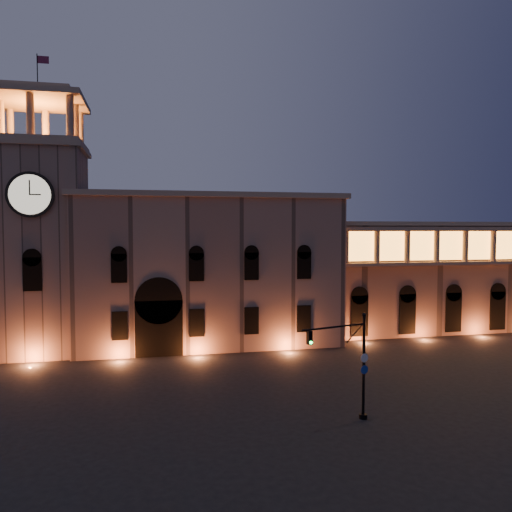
{
  "coord_description": "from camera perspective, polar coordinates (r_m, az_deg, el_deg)",
  "views": [
    {
      "loc": [
        -8.81,
        -37.3,
        13.51
      ],
      "look_at": [
        2.52,
        16.0,
        10.62
      ],
      "focal_mm": 35.0,
      "sensor_mm": 36.0,
      "label": 1
    }
  ],
  "objects": [
    {
      "name": "ground",
      "position": [
        40.64,
        1.27,
        -16.38
      ],
      "size": [
        160.0,
        160.0,
        0.0
      ],
      "primitive_type": "plane",
      "color": "black",
      "rests_on": "ground"
    },
    {
      "name": "government_building",
      "position": [
        59.81,
        -5.5,
        -1.52
      ],
      "size": [
        30.8,
        12.8,
        17.6
      ],
      "color": "#8A695A",
      "rests_on": "ground"
    },
    {
      "name": "clock_tower",
      "position": [
        59.45,
        -23.35,
        1.82
      ],
      "size": [
        9.8,
        9.8,
        32.4
      ],
      "color": "#8A695A",
      "rests_on": "ground"
    },
    {
      "name": "colonnade_wing",
      "position": [
        73.84,
        21.62,
        -1.97
      ],
      "size": [
        40.6,
        11.5,
        14.5
      ],
      "color": "#846454",
      "rests_on": "ground"
    },
    {
      "name": "traffic_light",
      "position": [
        36.48,
        11.06,
        -12.12
      ],
      "size": [
        5.38,
        1.79,
        7.63
      ],
      "rotation": [
        0.0,
        0.0,
        0.28
      ],
      "color": "black",
      "rests_on": "ground"
    }
  ]
}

